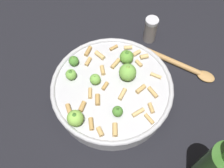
# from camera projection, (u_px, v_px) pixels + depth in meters

# --- Properties ---
(ground_plane) EXTENTS (2.40, 2.40, 0.00)m
(ground_plane) POSITION_uv_depth(u_px,v_px,m) (112.00, 96.00, 0.73)
(ground_plane) COLOR black
(cooking_pan) EXTENTS (0.32, 0.32, 0.11)m
(cooking_pan) POSITION_uv_depth(u_px,v_px,m) (112.00, 90.00, 0.69)
(cooking_pan) COLOR #B7B7BC
(cooking_pan) RESTS_ON ground
(pepper_shaker) EXTENTS (0.04, 0.04, 0.09)m
(pepper_shaker) POSITION_uv_depth(u_px,v_px,m) (151.00, 30.00, 0.80)
(pepper_shaker) COLOR gray
(pepper_shaker) RESTS_ON ground
(wooden_spoon) EXTENTS (0.12, 0.21, 0.02)m
(wooden_spoon) POSITION_uv_depth(u_px,v_px,m) (183.00, 66.00, 0.77)
(wooden_spoon) COLOR #B2844C
(wooden_spoon) RESTS_ON ground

